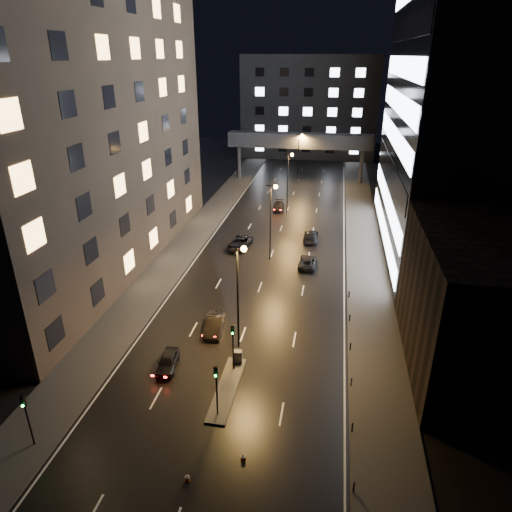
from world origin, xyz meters
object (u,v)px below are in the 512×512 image
(utility_cabinet, at_px, (238,357))
(car_toward_a, at_px, (308,262))
(car_toward_b, at_px, (311,236))
(car_away_d, at_px, (279,206))
(car_away_b, at_px, (215,324))
(car_away_a, at_px, (168,362))
(car_away_c, at_px, (240,243))

(utility_cabinet, bearing_deg, car_toward_a, 69.11)
(car_toward_b, bearing_deg, car_away_d, -64.59)
(car_away_b, distance_m, car_away_d, 38.88)
(car_away_a, relative_size, car_away_d, 0.84)
(car_away_c, xyz_separation_m, utility_cabinet, (5.14, -25.71, -0.01))
(car_away_b, distance_m, utility_cabinet, 5.77)
(car_away_c, xyz_separation_m, car_toward_b, (9.57, 4.56, -0.02))
(car_away_c, relative_size, car_toward_a, 1.17)
(car_toward_a, xyz_separation_m, utility_cabinet, (-4.60, -21.26, 0.10))
(car_away_a, relative_size, utility_cabinet, 3.25)
(car_away_c, distance_m, car_away_d, 18.16)
(car_toward_b, bearing_deg, utility_cabinet, 81.53)
(car_away_c, height_order, car_away_d, car_away_c)
(car_toward_b, bearing_deg, car_away_b, 73.01)
(car_away_a, distance_m, car_toward_b, 33.48)
(car_away_c, bearing_deg, car_away_b, -77.40)
(utility_cabinet, bearing_deg, car_away_b, 116.25)
(car_away_d, distance_m, car_toward_b, 14.77)
(car_away_b, bearing_deg, car_away_c, 89.75)
(car_toward_a, xyz_separation_m, car_toward_b, (-0.18, 9.00, 0.09))
(car_away_a, distance_m, car_toward_a, 25.13)
(car_away_d, height_order, car_toward_a, car_away_d)
(car_away_a, distance_m, car_away_b, 6.82)
(car_away_c, height_order, car_toward_a, car_away_c)
(car_away_a, xyz_separation_m, car_toward_a, (10.41, 22.88, -0.01))
(car_toward_a, height_order, car_toward_b, car_toward_b)
(car_away_a, bearing_deg, car_away_d, 77.64)
(car_away_d, xyz_separation_m, car_toward_a, (6.55, -22.32, -0.02))
(car_away_a, distance_m, utility_cabinet, 6.02)
(car_away_c, bearing_deg, car_away_a, -83.81)
(car_away_d, distance_m, utility_cabinet, 43.63)
(car_away_a, distance_m, car_away_c, 27.33)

